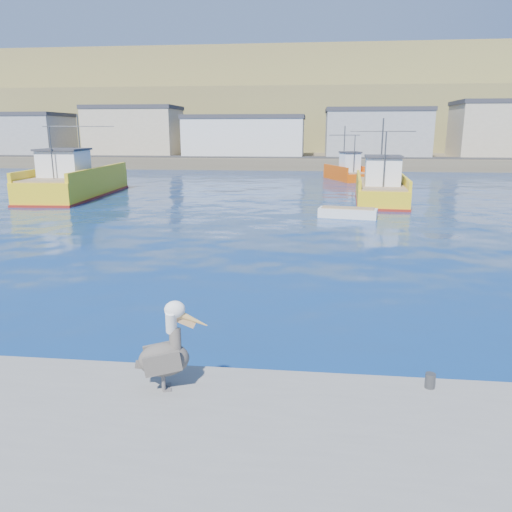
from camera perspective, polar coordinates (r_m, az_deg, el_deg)
The scene contains 8 objects.
ground at distance 13.72m, azimuth 3.45°, elevation -9.09°, with size 260.00×260.00×0.00m, color #061B50.
dock_bollards at distance 10.36m, azimuth 5.87°, elevation -13.28°, with size 36.20×0.20×0.30m.
far_shore at distance 121.85m, azimuth 6.38°, elevation 15.75°, with size 200.00×81.00×24.00m.
trawler_yellow_a at distance 45.01m, azimuth -20.00°, elevation 7.91°, with size 6.26×13.90×6.82m.
trawler_yellow_b at distance 40.26m, azimuth 14.03°, elevation 7.45°, with size 5.00×10.78×6.42m.
boat_orange at distance 57.37m, azimuth 10.32°, elevation 9.50°, with size 4.82×7.44×5.91m.
skiff_mid at distance 32.46m, azimuth 10.44°, elevation 4.78°, with size 3.82×1.93×0.79m.
pelican at distance 9.94m, azimuth -10.20°, elevation -10.73°, with size 1.43×0.84×1.79m.
Camera 1 is at (0.60, -12.60, 5.41)m, focal length 35.00 mm.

